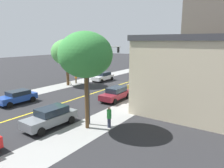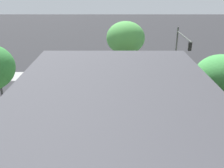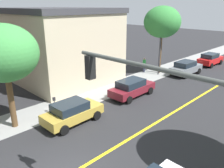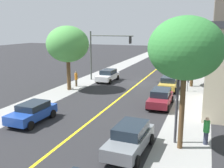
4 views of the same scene
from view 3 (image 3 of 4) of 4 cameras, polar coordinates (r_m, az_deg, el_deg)
sidewalk_left at (r=17.00m, az=-24.89°, el=-9.26°), size 3.27×126.00×0.01m
tan_rowhouse at (r=25.35m, az=-13.72°, el=9.77°), size 12.11×9.38×7.34m
street_tree_right_corner at (r=26.67m, az=12.47°, el=14.88°), size 4.09×4.09×7.56m
street_tree_left_far at (r=15.05m, az=-25.46°, el=6.91°), size 4.10×4.10×6.63m
parking_meter at (r=17.19m, az=-14.24°, el=-4.57°), size 0.12×0.18×1.27m
traffic_light_mast at (r=6.73m, az=15.24°, el=-10.41°), size 5.94×0.32×6.46m
street_lamp at (r=26.10m, az=12.05°, el=10.86°), size 0.70×0.36×6.49m
red_sedan_left_curb at (r=33.01m, az=23.37°, el=5.75°), size 2.06×4.26×1.59m
gold_sedan_left_curb at (r=15.64m, az=-9.95°, el=-6.92°), size 2.05×4.17×1.51m
maroon_sedan_left_curb at (r=19.86m, az=5.01°, el=-0.92°), size 2.01×4.50×1.53m
grey_sedan_left_curb at (r=27.42m, az=17.99°, el=3.92°), size 2.12×4.51×1.58m
pedestrian_green_shirt at (r=27.38m, az=8.07°, el=4.83°), size 0.36×0.36×1.71m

